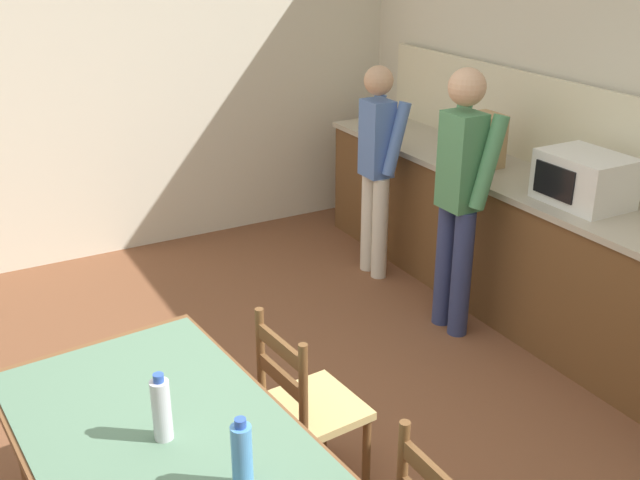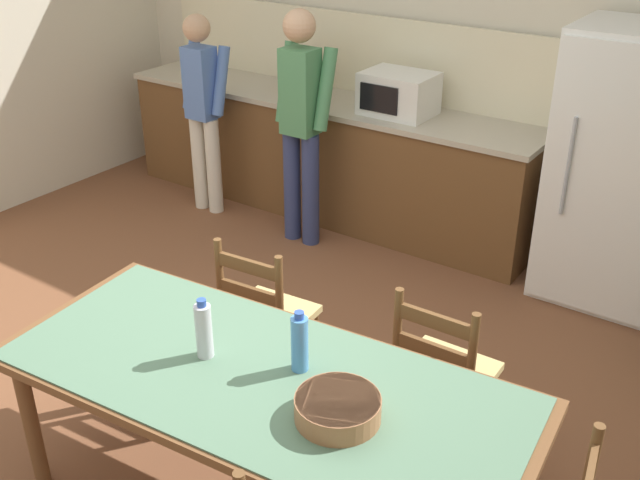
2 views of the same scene
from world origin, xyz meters
The scene contains 15 objects.
ground_plane centered at (0.00, 0.00, 0.00)m, with size 8.32×8.32×0.00m, color brown.
wall_back centered at (0.00, 2.66, 1.45)m, with size 6.52×0.12×2.90m, color beige.
kitchen_counter centered at (-1.06, 2.23, 0.47)m, with size 3.53×0.66×0.94m.
counter_splashback centered at (-1.05, 2.54, 1.24)m, with size 3.49×0.03×0.60m, color beige.
refrigerator centered at (1.22, 2.19, 0.87)m, with size 0.83×0.73×1.74m.
microwave centered at (-0.40, 2.21, 1.09)m, with size 0.50×0.39×0.30m.
paper_bag centered at (-1.25, 2.20, 1.12)m, with size 0.24×0.16×0.36m, color tan.
dining_table centered at (0.56, -0.57, 0.68)m, with size 2.27×1.11×0.75m.
bottle_near_centre centered at (0.29, -0.59, 0.87)m, with size 0.07×0.07×0.27m.
bottle_off_centre centered at (0.66, -0.44, 0.87)m, with size 0.07×0.07×0.27m.
serving_bowl centered at (0.95, -0.61, 0.80)m, with size 0.32×0.32×0.09m.
chair_side_far_right centered at (0.99, 0.23, 0.44)m, with size 0.43×0.41×0.91m.
chair_side_far_left centered at (0.00, 0.14, 0.44)m, with size 0.45×0.43×0.91m.
person_at_sink centered at (-1.84, 1.71, 0.88)m, with size 0.39×0.27×1.57m.
person_at_counter centered at (-0.88, 1.69, 0.96)m, with size 0.43×0.30×1.71m.
Camera 2 is at (2.12, -2.41, 2.58)m, focal length 42.00 mm.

